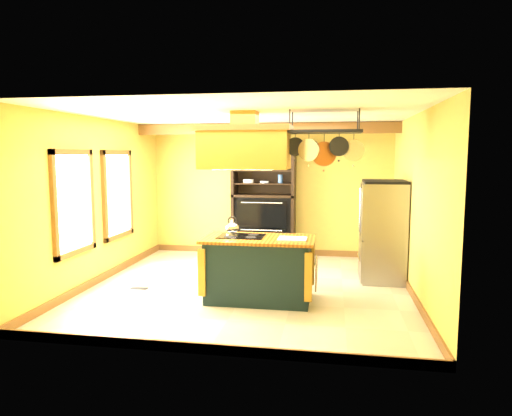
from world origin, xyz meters
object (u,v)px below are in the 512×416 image
(range_hood, at_px, (245,145))
(hutch, at_px, (264,215))
(pot_rack, at_px, (324,140))
(refrigerator, at_px, (382,233))
(kitchen_island, at_px, (259,268))

(range_hood, xyz_separation_m, hutch, (-0.15, 2.85, -1.36))
(pot_rack, distance_m, hutch, 3.42)
(range_hood, height_order, refrigerator, range_hood)
(pot_rack, distance_m, refrigerator, 2.26)
(kitchen_island, relative_size, hutch, 0.71)
(range_hood, height_order, hutch, range_hood)
(kitchen_island, bearing_deg, range_hood, -179.77)
(range_hood, xyz_separation_m, refrigerator, (2.06, 1.39, -1.43))
(range_hood, distance_m, refrigerator, 2.87)
(range_hood, distance_m, hutch, 3.16)
(pot_rack, bearing_deg, kitchen_island, -179.32)
(pot_rack, xyz_separation_m, hutch, (-1.26, 2.84, -1.43))
(kitchen_island, relative_size, refrigerator, 0.97)
(kitchen_island, relative_size, pot_rack, 1.46)
(pot_rack, relative_size, hutch, 0.48)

